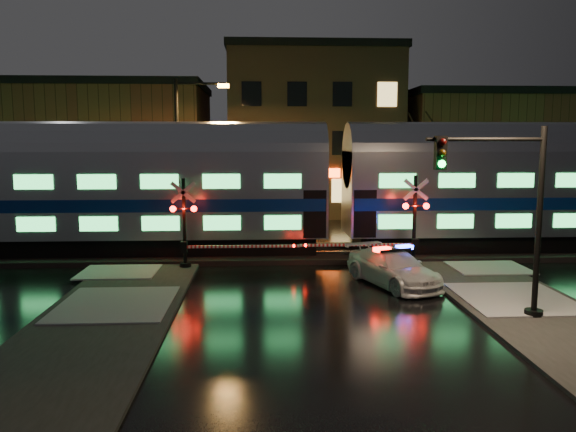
% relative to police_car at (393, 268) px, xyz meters
% --- Properties ---
extents(ground, '(120.00, 120.00, 0.00)m').
position_rel_police_car_xyz_m(ground, '(-3.00, 0.57, -0.66)').
color(ground, black).
rests_on(ground, ground).
extents(ballast, '(90.00, 4.20, 0.24)m').
position_rel_police_car_xyz_m(ballast, '(-3.00, 5.57, -0.54)').
color(ballast, black).
rests_on(ballast, ground).
extents(sidewalk_left, '(4.00, 20.00, 0.12)m').
position_rel_police_car_xyz_m(sidewalk_left, '(-9.50, -5.43, -0.60)').
color(sidewalk_left, '#2D2D2D').
rests_on(sidewalk_left, ground).
extents(sidewalk_right, '(4.00, 20.00, 0.12)m').
position_rel_police_car_xyz_m(sidewalk_right, '(3.50, -5.43, -0.60)').
color(sidewalk_right, '#2D2D2D').
rests_on(sidewalk_right, ground).
extents(building_left, '(14.00, 10.00, 9.00)m').
position_rel_police_car_xyz_m(building_left, '(-16.00, 22.57, 3.84)').
color(building_left, '#51371F').
rests_on(building_left, ground).
extents(building_mid, '(12.00, 11.00, 11.50)m').
position_rel_police_car_xyz_m(building_mid, '(-1.00, 23.07, 5.09)').
color(building_mid, brown).
rests_on(building_mid, ground).
extents(building_right, '(12.00, 10.00, 8.50)m').
position_rel_police_car_xyz_m(building_right, '(12.00, 22.57, 3.59)').
color(building_right, '#51371F').
rests_on(building_right, ground).
extents(train, '(51.00, 3.12, 5.92)m').
position_rel_police_car_xyz_m(train, '(-1.40, 5.57, 2.73)').
color(train, black).
rests_on(train, ballast).
extents(police_car, '(3.31, 4.84, 1.46)m').
position_rel_police_car_xyz_m(police_car, '(0.00, 0.00, 0.00)').
color(police_car, silver).
rests_on(police_car, ground).
extents(crossing_signal_right, '(5.48, 0.64, 3.88)m').
position_rel_police_car_xyz_m(crossing_signal_right, '(1.22, 2.88, 0.94)').
color(crossing_signal_right, black).
rests_on(crossing_signal_right, ground).
extents(crossing_signal_left, '(5.35, 0.64, 3.79)m').
position_rel_police_car_xyz_m(crossing_signal_left, '(-7.64, 2.87, 0.90)').
color(crossing_signal_left, black).
rests_on(crossing_signal_left, ground).
extents(traffic_light, '(3.69, 0.68, 5.71)m').
position_rel_police_car_xyz_m(traffic_light, '(2.37, -4.23, 2.38)').
color(traffic_light, black).
rests_on(traffic_light, ground).
extents(streetlight, '(2.83, 0.30, 8.45)m').
position_rel_police_car_xyz_m(streetlight, '(-8.88, 9.57, 4.21)').
color(streetlight, black).
rests_on(streetlight, ground).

